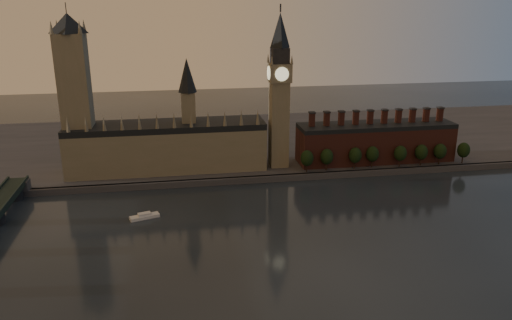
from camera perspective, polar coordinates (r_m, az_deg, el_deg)
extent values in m
plane|color=black|center=(246.55, 5.64, -9.66)|extent=(900.00, 900.00, 0.00)
cube|color=#414146|center=(326.05, 1.56, -2.14)|extent=(900.00, 4.00, 4.00)
cube|color=#414146|center=(410.46, -0.85, 2.11)|extent=(900.00, 180.00, 4.00)
cube|color=#796C56|center=(339.23, -10.08, 1.23)|extent=(130.00, 30.00, 28.00)
cube|color=black|center=(335.07, -10.23, 3.85)|extent=(130.00, 30.00, 4.00)
cube|color=#796C56|center=(332.93, -7.73, 5.65)|extent=(9.00, 9.00, 24.00)
cone|color=black|center=(328.88, -7.90, 9.57)|extent=(12.00, 12.00, 22.00)
cone|color=#796C56|center=(326.16, -20.73, 3.85)|extent=(2.60, 2.60, 10.00)
cone|color=#796C56|center=(324.22, -18.87, 3.97)|extent=(2.60, 2.60, 10.00)
cone|color=#796C56|center=(322.62, -16.99, 4.09)|extent=(2.60, 2.60, 10.00)
cone|color=#796C56|center=(321.38, -15.10, 4.20)|extent=(2.60, 2.60, 10.00)
cone|color=#796C56|center=(320.49, -13.18, 4.31)|extent=(2.60, 2.60, 10.00)
cone|color=#796C56|center=(319.95, -11.27, 4.42)|extent=(2.60, 2.60, 10.00)
cone|color=#796C56|center=(319.78, -9.34, 4.52)|extent=(2.60, 2.60, 10.00)
cone|color=#796C56|center=(319.97, -7.42, 4.61)|extent=(2.60, 2.60, 10.00)
cone|color=#796C56|center=(320.51, -5.49, 4.71)|extent=(2.60, 2.60, 10.00)
cone|color=#796C56|center=(321.42, -3.58, 4.79)|extent=(2.60, 2.60, 10.00)
cone|color=#796C56|center=(322.67, -1.68, 4.87)|extent=(2.60, 2.60, 10.00)
cone|color=#796C56|center=(324.28, 0.20, 4.94)|extent=(2.60, 2.60, 10.00)
cube|color=#796C56|center=(337.19, -19.79, 5.78)|extent=(18.00, 18.00, 90.00)
cone|color=black|center=(331.19, -20.74, 14.42)|extent=(24.00, 24.00, 12.00)
cylinder|color=#232326|center=(331.00, -20.86, 15.45)|extent=(0.50, 0.50, 12.00)
cone|color=#796C56|center=(325.01, -22.38, 13.84)|extent=(3.00, 3.00, 8.00)
cone|color=#796C56|center=(322.04, -19.52, 14.12)|extent=(3.00, 3.00, 8.00)
cone|color=#796C56|center=(340.65, -21.82, 14.03)|extent=(3.00, 3.00, 8.00)
cone|color=#796C56|center=(337.82, -19.09, 14.30)|extent=(3.00, 3.00, 8.00)
cube|color=#796C56|center=(337.72, 2.62, 4.06)|extent=(12.00, 12.00, 58.00)
cube|color=#796C56|center=(331.09, 2.71, 9.95)|extent=(14.00, 14.00, 12.00)
cube|color=#232326|center=(329.75, 2.74, 11.84)|extent=(11.00, 11.00, 10.00)
cone|color=black|center=(328.45, 2.78, 14.62)|extent=(13.00, 13.00, 22.00)
cylinder|color=#232326|center=(327.96, 2.82, 16.97)|extent=(1.00, 1.00, 5.00)
cylinder|color=beige|center=(324.13, 2.98, 9.77)|extent=(9.00, 0.50, 9.00)
cylinder|color=beige|center=(338.07, 2.45, 10.11)|extent=(9.00, 0.50, 9.00)
cylinder|color=beige|center=(329.65, 1.47, 9.92)|extent=(0.50, 9.00, 9.00)
cylinder|color=beige|center=(332.69, 3.94, 9.96)|extent=(0.50, 9.00, 9.00)
cone|color=#796C56|center=(322.32, 1.83, 11.35)|extent=(2.00, 2.00, 6.00)
cone|color=#796C56|center=(325.13, 4.12, 11.37)|extent=(2.00, 2.00, 6.00)
cone|color=#796C56|center=(335.00, 1.38, 11.60)|extent=(2.00, 2.00, 6.00)
cone|color=#796C56|center=(337.69, 3.60, 11.63)|extent=(2.00, 2.00, 6.00)
cube|color=#5B2A23|center=(362.99, 13.46, 1.78)|extent=(110.00, 25.00, 24.00)
cube|color=black|center=(359.59, 13.61, 3.85)|extent=(110.00, 25.00, 3.00)
cube|color=#5B2A23|center=(342.63, 6.40, 4.59)|extent=(3.50, 3.50, 9.00)
cube|color=#232326|center=(341.52, 6.43, 5.41)|extent=(4.20, 4.20, 1.00)
cube|color=#5B2A23|center=(345.61, 8.08, 4.64)|extent=(3.50, 3.50, 9.00)
cube|color=#232326|center=(344.51, 8.11, 5.45)|extent=(4.20, 4.20, 1.00)
cube|color=#5B2A23|center=(348.87, 9.72, 4.69)|extent=(3.50, 3.50, 9.00)
cube|color=#232326|center=(347.78, 9.76, 5.49)|extent=(4.20, 4.20, 1.00)
cube|color=#5B2A23|center=(352.41, 11.33, 4.73)|extent=(3.50, 3.50, 9.00)
cube|color=#232326|center=(351.34, 11.38, 5.52)|extent=(4.20, 4.20, 1.00)
cube|color=#5B2A23|center=(356.23, 12.91, 4.76)|extent=(3.50, 3.50, 9.00)
cube|color=#232326|center=(355.16, 12.96, 5.55)|extent=(4.20, 4.20, 1.00)
cube|color=#5B2A23|center=(360.30, 14.45, 4.80)|extent=(3.50, 3.50, 9.00)
cube|color=#232326|center=(359.25, 14.51, 5.57)|extent=(4.20, 4.20, 1.00)
cube|color=#5B2A23|center=(364.63, 15.96, 4.82)|extent=(3.50, 3.50, 9.00)
cube|color=#232326|center=(363.59, 16.02, 5.59)|extent=(4.20, 4.20, 1.00)
cube|color=#5B2A23|center=(369.21, 17.43, 4.85)|extent=(3.50, 3.50, 9.00)
cube|color=#232326|center=(368.18, 17.50, 5.60)|extent=(4.20, 4.20, 1.00)
cube|color=#5B2A23|center=(374.02, 18.86, 4.87)|extent=(3.50, 3.50, 9.00)
cube|color=#232326|center=(373.01, 18.94, 5.61)|extent=(4.20, 4.20, 1.00)
cube|color=#5B2A23|center=(379.06, 20.26, 4.88)|extent=(3.50, 3.50, 9.00)
cube|color=#232326|center=(378.06, 20.34, 5.62)|extent=(4.20, 4.20, 1.00)
cylinder|color=black|center=(333.54, 5.81, -0.85)|extent=(0.80, 0.80, 6.00)
ellipsoid|color=black|center=(331.51, 5.85, 0.21)|extent=(8.60, 8.60, 10.75)
cylinder|color=black|center=(338.27, 8.05, -0.67)|extent=(0.80, 0.80, 6.00)
ellipsoid|color=black|center=(336.27, 8.10, 0.38)|extent=(8.60, 8.60, 10.75)
cylinder|color=black|center=(344.63, 11.21, -0.49)|extent=(0.80, 0.80, 6.00)
ellipsoid|color=black|center=(342.67, 11.28, 0.54)|extent=(8.60, 8.60, 10.75)
cylinder|color=black|center=(349.81, 13.09, -0.34)|extent=(0.80, 0.80, 6.00)
ellipsoid|color=black|center=(347.88, 13.17, 0.68)|extent=(8.60, 8.60, 10.75)
cylinder|color=black|center=(356.10, 16.08, -0.26)|extent=(0.80, 0.80, 6.00)
ellipsoid|color=black|center=(354.21, 16.17, 0.74)|extent=(8.60, 8.60, 10.75)
cylinder|color=black|center=(363.15, 18.28, -0.12)|extent=(0.80, 0.80, 6.00)
ellipsoid|color=black|center=(361.29, 18.37, 0.86)|extent=(8.60, 8.60, 10.75)
cylinder|color=black|center=(369.62, 20.19, -0.01)|extent=(0.80, 0.80, 6.00)
ellipsoid|color=black|center=(367.80, 20.30, 0.95)|extent=(8.60, 8.60, 10.75)
cylinder|color=black|center=(378.32, 22.52, 0.11)|extent=(0.80, 0.80, 6.00)
ellipsoid|color=black|center=(376.54, 22.64, 1.05)|extent=(8.60, 8.60, 10.75)
cube|color=#414146|center=(332.70, -25.66, -2.65)|extent=(14.00, 8.00, 6.00)
cylinder|color=#232326|center=(329.22, -25.81, -3.46)|extent=(8.00, 8.00, 7.75)
cube|color=silver|center=(279.75, -12.61, -6.35)|extent=(16.44, 9.10, 1.81)
cube|color=silver|center=(279.11, -12.64, -6.05)|extent=(7.49, 5.29, 1.36)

